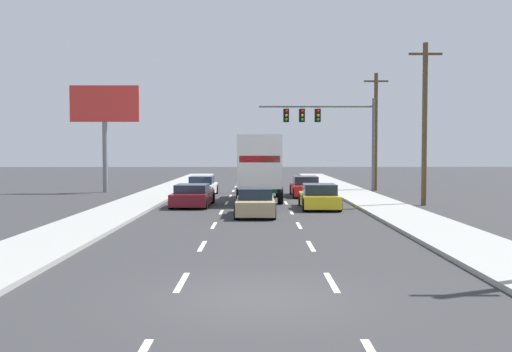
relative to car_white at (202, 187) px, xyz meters
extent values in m
plane|color=#333335|center=(3.61, -1.80, -0.58)|extent=(140.00, 140.00, 0.00)
cube|color=#9E9E99|center=(10.28, -6.80, -0.51)|extent=(2.84, 80.00, 0.14)
cube|color=#9E9E99|center=(-3.06, -6.80, -0.51)|extent=(2.84, 80.00, 0.14)
cube|color=silver|center=(1.91, -25.42, -0.57)|extent=(0.14, 2.00, 0.01)
cube|color=silver|center=(1.91, -20.42, -0.57)|extent=(0.14, 2.00, 0.01)
cube|color=silver|center=(1.91, -15.42, -0.57)|extent=(0.14, 2.00, 0.01)
cube|color=silver|center=(1.91, -10.42, -0.57)|extent=(0.14, 2.00, 0.01)
cube|color=silver|center=(1.91, -5.42, -0.57)|extent=(0.14, 2.00, 0.01)
cube|color=silver|center=(1.91, -0.42, -0.57)|extent=(0.14, 2.00, 0.01)
cube|color=silver|center=(1.91, 4.58, -0.57)|extent=(0.14, 2.00, 0.01)
cube|color=silver|center=(1.91, 9.58, -0.57)|extent=(0.14, 2.00, 0.01)
cube|color=silver|center=(1.91, 14.58, -0.57)|extent=(0.14, 2.00, 0.01)
cube|color=silver|center=(1.91, 19.58, -0.57)|extent=(0.14, 2.00, 0.01)
cube|color=silver|center=(1.91, 24.58, -0.57)|extent=(0.14, 2.00, 0.01)
cube|color=silver|center=(5.31, -25.42, -0.57)|extent=(0.14, 2.00, 0.01)
cube|color=silver|center=(5.31, -20.42, -0.57)|extent=(0.14, 2.00, 0.01)
cube|color=silver|center=(5.31, -15.42, -0.57)|extent=(0.14, 2.00, 0.01)
cube|color=silver|center=(5.31, -10.42, -0.57)|extent=(0.14, 2.00, 0.01)
cube|color=silver|center=(5.31, -5.42, -0.57)|extent=(0.14, 2.00, 0.01)
cube|color=silver|center=(5.31, -0.42, -0.57)|extent=(0.14, 2.00, 0.01)
cube|color=silver|center=(5.31, 4.58, -0.57)|extent=(0.14, 2.00, 0.01)
cube|color=silver|center=(5.31, 9.58, -0.57)|extent=(0.14, 2.00, 0.01)
cube|color=silver|center=(5.31, 14.58, -0.57)|extent=(0.14, 2.00, 0.01)
cube|color=silver|center=(5.31, 19.58, -0.57)|extent=(0.14, 2.00, 0.01)
cube|color=silver|center=(5.31, 24.58, -0.57)|extent=(0.14, 2.00, 0.01)
cube|color=white|center=(0.00, 0.03, -0.12)|extent=(1.82, 4.39, 0.63)
cube|color=#192333|center=(0.00, -0.09, 0.45)|extent=(1.55, 1.90, 0.52)
cylinder|color=black|center=(-0.74, 1.67, -0.26)|extent=(0.24, 0.65, 0.64)
cylinder|color=black|center=(0.84, 1.63, -0.26)|extent=(0.24, 0.65, 0.64)
cylinder|color=black|center=(-0.84, -1.57, -0.26)|extent=(0.24, 0.65, 0.64)
cylinder|color=black|center=(0.75, -1.62, -0.26)|extent=(0.24, 0.65, 0.64)
cube|color=maroon|center=(0.19, -7.25, -0.12)|extent=(2.01, 4.68, 0.62)
cube|color=#192333|center=(0.18, -7.61, 0.40)|extent=(1.71, 2.11, 0.43)
cylinder|color=black|center=(-0.64, -5.47, -0.26)|extent=(0.24, 0.65, 0.64)
cylinder|color=black|center=(1.12, -5.51, -0.26)|extent=(0.24, 0.65, 0.64)
cylinder|color=black|center=(-0.74, -8.99, -0.26)|extent=(0.24, 0.65, 0.64)
cylinder|color=black|center=(1.02, -9.04, -0.26)|extent=(0.24, 0.65, 0.64)
cube|color=white|center=(3.82, -4.92, 1.82)|extent=(2.48, 5.86, 2.90)
cube|color=red|center=(3.78, -7.81, 1.97)|extent=(2.16, 0.07, 0.36)
cube|color=#196B38|center=(3.87, -1.09, 0.74)|extent=(2.33, 1.87, 2.03)
cylinder|color=black|center=(2.72, -1.07, -0.10)|extent=(0.31, 0.96, 0.96)
cylinder|color=black|center=(5.02, -1.10, -0.10)|extent=(0.31, 0.96, 0.96)
cylinder|color=black|center=(2.65, -6.07, -0.10)|extent=(0.31, 0.96, 0.96)
cylinder|color=black|center=(4.96, -6.10, -0.10)|extent=(0.31, 0.96, 0.96)
cube|color=tan|center=(3.56, -11.94, -0.12)|extent=(1.74, 4.12, 0.64)
cube|color=#192333|center=(3.56, -11.89, 0.45)|extent=(1.52, 2.12, 0.50)
cylinder|color=black|center=(2.77, -10.43, -0.26)|extent=(0.22, 0.64, 0.64)
cylinder|color=black|center=(4.37, -10.44, -0.26)|extent=(0.22, 0.64, 0.64)
cylinder|color=black|center=(2.75, -13.44, -0.26)|extent=(0.22, 0.64, 0.64)
cylinder|color=black|center=(4.35, -13.45, -0.26)|extent=(0.22, 0.64, 0.64)
cube|color=red|center=(6.82, -0.49, -0.12)|extent=(1.75, 4.71, 0.64)
cube|color=#192333|center=(6.82, -0.63, 0.48)|extent=(1.53, 2.30, 0.54)
cylinder|color=black|center=(6.03, 1.31, -0.26)|extent=(0.22, 0.64, 0.64)
cylinder|color=black|center=(7.63, 1.30, -0.26)|extent=(0.22, 0.64, 0.64)
cylinder|color=black|center=(6.01, -2.29, -0.26)|extent=(0.22, 0.64, 0.64)
cylinder|color=black|center=(7.61, -2.29, -0.26)|extent=(0.22, 0.64, 0.64)
cube|color=yellow|center=(6.86, -8.54, -0.13)|extent=(1.89, 4.32, 0.61)
cube|color=#192333|center=(6.85, -8.83, 0.44)|extent=(1.64, 2.06, 0.53)
cylinder|color=black|center=(6.02, -6.93, -0.26)|extent=(0.23, 0.64, 0.64)
cylinder|color=black|center=(7.73, -6.96, -0.26)|extent=(0.23, 0.64, 0.64)
cylinder|color=black|center=(5.98, -10.13, -0.26)|extent=(0.23, 0.64, 0.64)
cylinder|color=black|center=(7.69, -10.15, -0.26)|extent=(0.23, 0.64, 0.64)
cylinder|color=#595B56|center=(12.17, 3.97, 2.82)|extent=(0.20, 0.20, 6.79)
cylinder|color=#595B56|center=(7.99, 3.97, 5.63)|extent=(8.36, 0.14, 0.14)
cube|color=black|center=(8.09, 3.97, 4.98)|extent=(0.40, 0.56, 0.95)
sphere|color=red|center=(8.09, 3.66, 5.28)|extent=(0.20, 0.20, 0.20)
sphere|color=orange|center=(8.09, 3.66, 4.98)|extent=(0.20, 0.20, 0.20)
sphere|color=green|center=(8.09, 3.66, 4.68)|extent=(0.20, 0.20, 0.20)
cube|color=black|center=(6.94, 3.97, 4.98)|extent=(0.40, 0.56, 0.95)
sphere|color=red|center=(6.94, 3.66, 5.28)|extent=(0.20, 0.20, 0.20)
sphere|color=orange|center=(6.94, 3.66, 4.98)|extent=(0.20, 0.20, 0.20)
sphere|color=green|center=(6.94, 3.66, 4.68)|extent=(0.20, 0.20, 0.20)
cube|color=black|center=(5.79, 3.97, 4.98)|extent=(0.40, 0.56, 0.95)
sphere|color=red|center=(5.79, 3.66, 5.28)|extent=(0.20, 0.20, 0.20)
sphere|color=orange|center=(5.79, 3.66, 4.98)|extent=(0.20, 0.20, 0.20)
sphere|color=green|center=(5.79, 3.66, 4.68)|extent=(0.20, 0.20, 0.20)
cylinder|color=brown|center=(12.74, -6.94, 3.83)|extent=(0.28, 0.28, 8.80)
cube|color=brown|center=(12.74, -6.94, 7.63)|extent=(1.80, 0.12, 0.12)
cylinder|color=brown|center=(12.53, 4.91, 3.80)|extent=(0.28, 0.28, 8.75)
cube|color=brown|center=(12.53, 4.91, 7.57)|extent=(1.80, 0.12, 0.12)
cylinder|color=slate|center=(-7.22, 3.09, 1.95)|extent=(0.36, 0.36, 5.05)
cube|color=red|center=(-7.22, 3.09, 5.76)|extent=(4.93, 0.20, 2.59)
camera|label=1|loc=(3.59, -38.46, 2.41)|focal=40.73mm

